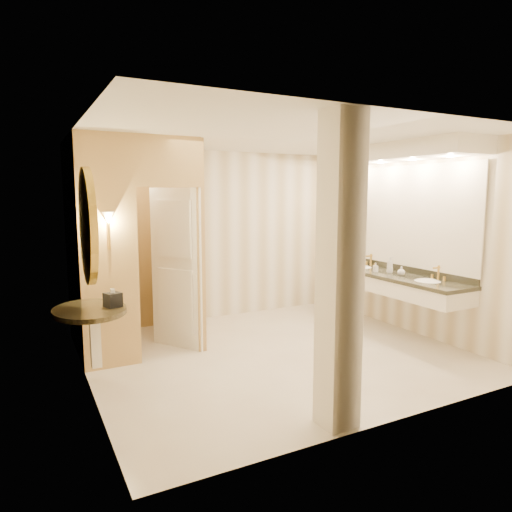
% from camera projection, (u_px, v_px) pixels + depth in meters
% --- Properties ---
extents(floor, '(4.50, 4.50, 0.00)m').
position_uv_depth(floor, '(276.00, 353.00, 5.81)').
color(floor, silver).
rests_on(floor, ground).
extents(ceiling, '(4.50, 4.50, 0.00)m').
position_uv_depth(ceiling, '(277.00, 137.00, 5.45)').
color(ceiling, white).
rests_on(ceiling, wall_back).
extents(wall_back, '(4.50, 0.02, 2.70)m').
position_uv_depth(wall_back, '(215.00, 236.00, 7.39)').
color(wall_back, white).
rests_on(wall_back, floor).
extents(wall_front, '(4.50, 0.02, 2.70)m').
position_uv_depth(wall_front, '(394.00, 273.00, 3.87)').
color(wall_front, white).
rests_on(wall_front, floor).
extents(wall_left, '(0.02, 4.00, 2.70)m').
position_uv_depth(wall_left, '(84.00, 261.00, 4.60)').
color(wall_left, white).
rests_on(wall_left, floor).
extents(wall_right, '(0.02, 4.00, 2.70)m').
position_uv_depth(wall_right, '(410.00, 240.00, 6.66)').
color(wall_right, white).
rests_on(wall_right, floor).
extents(toilet_closet, '(1.50, 1.55, 2.70)m').
position_uv_depth(toilet_closet, '(165.00, 243.00, 5.96)').
color(toilet_closet, tan).
rests_on(toilet_closet, floor).
extents(wall_sconce, '(0.14, 0.14, 0.42)m').
position_uv_depth(wall_sconce, '(108.00, 220.00, 5.08)').
color(wall_sconce, gold).
rests_on(wall_sconce, toilet_closet).
extents(vanity, '(0.75, 2.65, 2.09)m').
position_uv_depth(vanity, '(395.00, 221.00, 6.54)').
color(vanity, white).
rests_on(vanity, floor).
extents(console_shelf, '(0.90, 0.90, 1.90)m').
position_uv_depth(console_shelf, '(89.00, 263.00, 4.55)').
color(console_shelf, black).
rests_on(console_shelf, floor).
extents(pillar, '(0.30, 0.30, 2.70)m').
position_uv_depth(pillar, '(340.00, 274.00, 3.85)').
color(pillar, white).
rests_on(pillar, floor).
extents(tissue_box, '(0.19, 0.19, 0.15)m').
position_uv_depth(tissue_box, '(113.00, 300.00, 4.64)').
color(tissue_box, black).
rests_on(tissue_box, console_shelf).
extents(toilet, '(0.56, 0.83, 0.78)m').
position_uv_depth(toilet, '(111.00, 309.00, 6.52)').
color(toilet, white).
rests_on(toilet, floor).
extents(soap_bottle_a, '(0.08, 0.08, 0.14)m').
position_uv_depth(soap_bottle_a, '(376.00, 267.00, 6.74)').
color(soap_bottle_a, beige).
rests_on(soap_bottle_a, vanity).
extents(soap_bottle_b, '(0.12, 0.12, 0.13)m').
position_uv_depth(soap_bottle_b, '(401.00, 271.00, 6.43)').
color(soap_bottle_b, silver).
rests_on(soap_bottle_b, vanity).
extents(soap_bottle_c, '(0.12, 0.12, 0.23)m').
position_uv_depth(soap_bottle_c, '(390.00, 265.00, 6.63)').
color(soap_bottle_c, '#C6B28C').
rests_on(soap_bottle_c, vanity).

